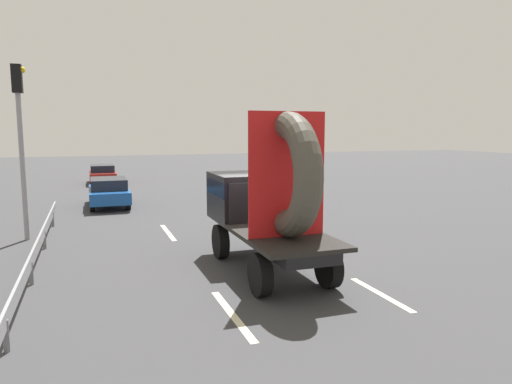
{
  "coord_description": "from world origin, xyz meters",
  "views": [
    {
      "loc": [
        -4.6,
        -11.52,
        3.65
      ],
      "look_at": [
        -0.3,
        0.51,
        1.97
      ],
      "focal_mm": 32.73,
      "sensor_mm": 36.0,
      "label": 1
    }
  ],
  "objects_px": {
    "flatbed_truck": "(265,198)",
    "oncoming_car": "(103,173)",
    "distant_sedan": "(109,191)",
    "traffic_light": "(20,127)"
  },
  "relations": [
    {
      "from": "flatbed_truck",
      "to": "distant_sedan",
      "type": "bearing_deg",
      "value": 106.05
    },
    {
      "from": "distant_sedan",
      "to": "traffic_light",
      "type": "xyz_separation_m",
      "value": [
        -2.9,
        -6.36,
        3.02
      ]
    },
    {
      "from": "traffic_light",
      "to": "distant_sedan",
      "type": "bearing_deg",
      "value": 65.51
    },
    {
      "from": "distant_sedan",
      "to": "traffic_light",
      "type": "height_order",
      "value": "traffic_light"
    },
    {
      "from": "traffic_light",
      "to": "flatbed_truck",
      "type": "bearing_deg",
      "value": -42.04
    },
    {
      "from": "distant_sedan",
      "to": "oncoming_car",
      "type": "bearing_deg",
      "value": 90.04
    },
    {
      "from": "flatbed_truck",
      "to": "traffic_light",
      "type": "distance_m",
      "value": 8.8
    },
    {
      "from": "flatbed_truck",
      "to": "distant_sedan",
      "type": "height_order",
      "value": "flatbed_truck"
    },
    {
      "from": "flatbed_truck",
      "to": "oncoming_car",
      "type": "bearing_deg",
      "value": 98.77
    },
    {
      "from": "distant_sedan",
      "to": "oncoming_car",
      "type": "xyz_separation_m",
      "value": [
        -0.01,
        10.53,
        -0.04
      ]
    }
  ]
}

